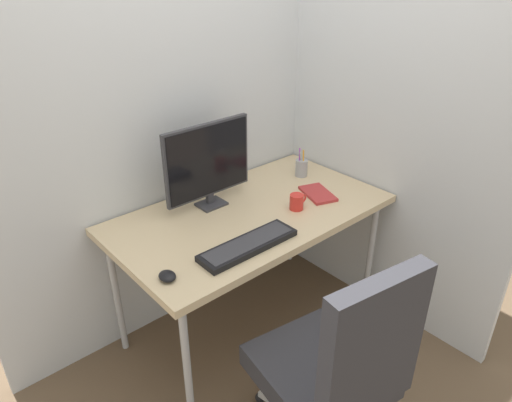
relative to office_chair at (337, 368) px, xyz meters
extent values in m
plane|color=brown|center=(0.29, 0.83, -0.53)|extent=(8.00, 8.00, 0.00)
cube|color=silver|center=(0.29, 1.25, 0.87)|extent=(2.41, 0.04, 2.80)
cube|color=silver|center=(1.02, 0.69, 0.87)|extent=(0.04, 1.78, 2.80)
cube|color=#D1B78C|center=(0.29, 0.83, 0.21)|extent=(1.41, 0.78, 0.04)
cylinder|color=#B2B5BA|center=(-0.35, 0.50, -0.17)|extent=(0.03, 0.03, 0.72)
cylinder|color=#B2B5BA|center=(0.93, 0.50, -0.17)|extent=(0.03, 0.03, 0.72)
cylinder|color=#B2B5BA|center=(-0.35, 1.15, -0.17)|extent=(0.03, 0.03, 0.72)
cylinder|color=#B2B5BA|center=(0.93, 1.15, -0.17)|extent=(0.03, 0.03, 0.72)
sphere|color=black|center=(0.29, 0.23, -0.51)|extent=(0.05, 0.05, 0.05)
cube|color=silver|center=(0.15, 0.16, -0.47)|extent=(0.29, 0.17, 0.03)
sphere|color=black|center=(-0.03, 0.40, -0.51)|extent=(0.05, 0.05, 0.05)
cube|color=#2D2D33|center=(0.02, 0.09, -0.11)|extent=(0.53, 0.56, 0.10)
cube|color=#2D2D33|center=(-0.02, -0.15, 0.23)|extent=(0.42, 0.14, 0.57)
cube|color=#333338|center=(0.17, 1.01, 0.23)|extent=(0.14, 0.11, 0.01)
cube|color=#333338|center=(0.17, 1.02, 0.27)|extent=(0.04, 0.02, 0.06)
cube|color=#333338|center=(0.17, 1.02, 0.48)|extent=(0.50, 0.02, 0.38)
cube|color=black|center=(0.17, 1.01, 0.48)|extent=(0.47, 0.01, 0.36)
cube|color=black|center=(0.06, 0.58, 0.24)|extent=(0.48, 0.14, 0.03)
cube|color=#333338|center=(0.06, 0.58, 0.26)|extent=(0.44, 0.11, 0.00)
ellipsoid|color=black|center=(-0.33, 0.62, 0.24)|extent=(0.07, 0.09, 0.03)
cylinder|color=#9EA0A5|center=(0.79, 0.96, 0.28)|extent=(0.07, 0.07, 0.10)
cylinder|color=silver|center=(0.78, 0.96, 0.33)|extent=(0.03, 0.01, 0.11)
cylinder|color=silver|center=(0.80, 0.96, 0.33)|extent=(0.03, 0.01, 0.11)
torus|color=red|center=(0.79, 0.96, 0.29)|extent=(0.03, 0.04, 0.01)
cylinder|color=orange|center=(0.79, 0.94, 0.32)|extent=(0.01, 0.02, 0.13)
cylinder|color=purple|center=(0.78, 0.96, 0.33)|extent=(0.01, 0.01, 0.14)
cube|color=#B23333|center=(0.68, 0.72, 0.23)|extent=(0.20, 0.25, 0.02)
cylinder|color=red|center=(0.48, 0.69, 0.27)|extent=(0.07, 0.07, 0.08)
torus|color=red|center=(0.52, 0.69, 0.27)|extent=(0.05, 0.01, 0.05)
camera|label=1|loc=(-1.06, -0.74, 1.38)|focal=32.57mm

